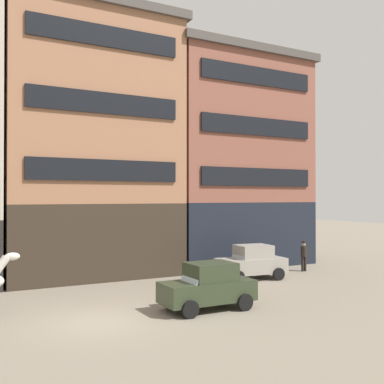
{
  "coord_description": "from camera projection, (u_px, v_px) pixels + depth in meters",
  "views": [
    {
      "loc": [
        -4.92,
        -15.77,
        4.4
      ],
      "look_at": [
        4.72,
        2.0,
        4.63
      ],
      "focal_mm": 43.01,
      "sensor_mm": 36.0,
      "label": 1
    }
  ],
  "objects": [
    {
      "name": "building_far_right",
      "position": [
        232.0,
        158.0,
        30.75
      ],
      "size": [
        10.04,
        6.26,
        13.92
      ],
      "color": "black",
      "rests_on": "ground_plane"
    },
    {
      "name": "fire_hydrant_curbside",
      "position": [
        280.0,
        264.0,
        27.38
      ],
      "size": [
        0.24,
        0.24,
        0.83
      ],
      "color": "maroon",
      "rests_on": "ground_plane"
    },
    {
      "name": "building_center_right",
      "position": [
        90.0,
        143.0,
        26.16
      ],
      "size": [
        9.95,
        6.26,
        14.93
      ],
      "color": "#33281E",
      "rests_on": "ground_plane"
    },
    {
      "name": "ground_plane",
      "position": [
        101.0,
        322.0,
        16.16
      ],
      "size": [
        120.0,
        120.0,
        0.0
      ],
      "primitive_type": "plane",
      "color": "slate"
    },
    {
      "name": "pedestrian_officer",
      "position": [
        304.0,
        255.0,
        27.29
      ],
      "size": [
        0.49,
        0.49,
        1.79
      ],
      "color": "black",
      "rests_on": "ground_plane"
    },
    {
      "name": "sedan_light",
      "position": [
        251.0,
        262.0,
        24.64
      ],
      "size": [
        3.86,
        2.19,
        1.83
      ],
      "color": "gray",
      "rests_on": "ground_plane"
    },
    {
      "name": "sedan_dark",
      "position": [
        208.0,
        286.0,
        17.97
      ],
      "size": [
        3.71,
        1.88,
        1.83
      ],
      "color": "#2D3823",
      "rests_on": "ground_plane"
    }
  ]
}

